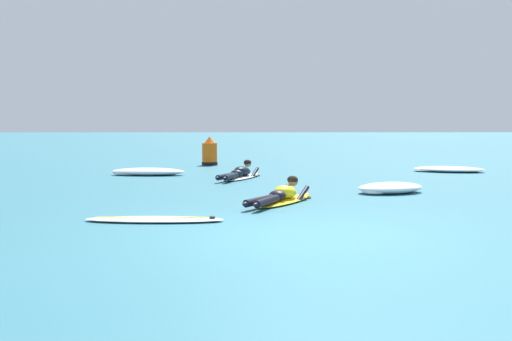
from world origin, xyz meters
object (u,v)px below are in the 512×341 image
(drifting_surfboard, at_px, (155,219))
(channel_marker_buoy, at_px, (210,154))
(surfer_near, at_px, (282,196))
(surfer_far, at_px, (240,174))

(drifting_surfboard, distance_m, channel_marker_buoy, 11.95)
(surfer_near, height_order, drifting_surfboard, surfer_near)
(surfer_far, relative_size, drifting_surfboard, 1.16)
(surfer_far, xyz_separation_m, channel_marker_buoy, (-1.17, 4.97, 0.27))
(surfer_near, xyz_separation_m, surfer_far, (-0.88, 4.86, 0.00))
(channel_marker_buoy, bearing_deg, surfer_near, -78.21)
(surfer_far, distance_m, channel_marker_buoy, 5.11)
(surfer_near, distance_m, channel_marker_buoy, 10.05)
(surfer_near, height_order, channel_marker_buoy, channel_marker_buoy)
(drifting_surfboard, bearing_deg, surfer_far, 79.92)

